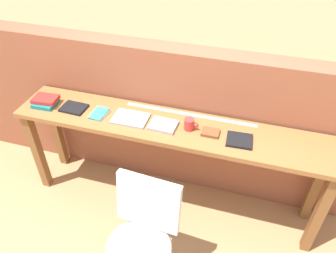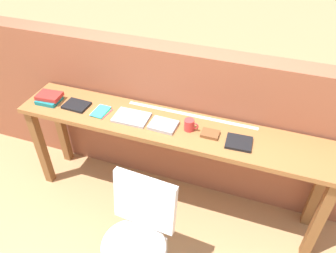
% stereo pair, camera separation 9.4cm
% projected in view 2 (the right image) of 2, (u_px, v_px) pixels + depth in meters
% --- Properties ---
extents(ground_plane, '(40.00, 40.00, 0.00)m').
position_uv_depth(ground_plane, '(158.00, 225.00, 2.83)').
color(ground_plane, tan).
extents(brick_wall_back, '(6.00, 0.20, 1.35)m').
position_uv_depth(brick_wall_back, '(183.00, 120.00, 2.88)').
color(brick_wall_back, '#935138').
rests_on(brick_wall_back, ground).
extents(sideboard, '(2.50, 0.44, 0.88)m').
position_uv_depth(sideboard, '(170.00, 139.00, 2.59)').
color(sideboard, '#996033').
rests_on(sideboard, ground).
extents(chair_white_moulded, '(0.47, 0.48, 0.89)m').
position_uv_depth(chair_white_moulded, '(138.00, 231.00, 2.18)').
color(chair_white_moulded, white).
rests_on(chair_white_moulded, ground).
extents(book_stack_leftmost, '(0.21, 0.17, 0.07)m').
position_uv_depth(book_stack_leftmost, '(49.00, 98.00, 2.73)').
color(book_stack_leftmost, '#19757A').
rests_on(book_stack_leftmost, sideboard).
extents(magazine_cycling, '(0.21, 0.16, 0.02)m').
position_uv_depth(magazine_cycling, '(76.00, 105.00, 2.69)').
color(magazine_cycling, black).
rests_on(magazine_cycling, sideboard).
extents(pamphlet_pile_colourful, '(0.15, 0.18, 0.01)m').
position_uv_depth(pamphlet_pile_colourful, '(101.00, 112.00, 2.63)').
color(pamphlet_pile_colourful, '#E5334C').
rests_on(pamphlet_pile_colourful, sideboard).
extents(book_open_centre, '(0.28, 0.20, 0.02)m').
position_uv_depth(book_open_centre, '(131.00, 117.00, 2.56)').
color(book_open_centre, '#9E9EA3').
rests_on(book_open_centre, sideboard).
extents(book_grey_hardcover, '(0.21, 0.17, 0.02)m').
position_uv_depth(book_grey_hardcover, '(163.00, 125.00, 2.48)').
color(book_grey_hardcover, '#9E9EA3').
rests_on(book_grey_hardcover, sideboard).
extents(mug, '(0.11, 0.08, 0.09)m').
position_uv_depth(mug, '(190.00, 125.00, 2.43)').
color(mug, red).
rests_on(mug, sideboard).
extents(leather_journal_brown, '(0.13, 0.10, 0.02)m').
position_uv_depth(leather_journal_brown, '(210.00, 134.00, 2.40)').
color(leather_journal_brown, brown).
rests_on(leather_journal_brown, sideboard).
extents(book_repair_rightmost, '(0.19, 0.17, 0.02)m').
position_uv_depth(book_repair_rightmost, '(239.00, 143.00, 2.33)').
color(book_repair_rightmost, black).
rests_on(book_repair_rightmost, sideboard).
extents(ruler_metal_back_edge, '(1.06, 0.03, 0.00)m').
position_uv_depth(ruler_metal_back_edge, '(191.00, 115.00, 2.60)').
color(ruler_metal_back_edge, silver).
rests_on(ruler_metal_back_edge, sideboard).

